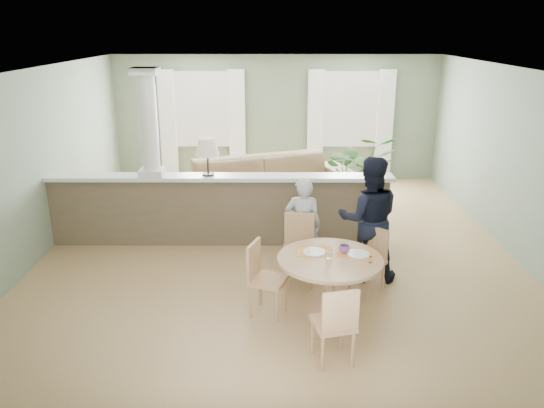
{
  "coord_description": "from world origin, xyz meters",
  "views": [
    {
      "loc": [
        -0.06,
        -7.55,
        3.26
      ],
      "look_at": [
        -0.08,
        -1.0,
        1.05
      ],
      "focal_mm": 35.0,
      "sensor_mm": 36.0,
      "label": 1
    }
  ],
  "objects_px": {
    "chair_near": "(336,322)",
    "chair_side": "(262,275)",
    "dining_table": "(330,269)",
    "chair_far_man": "(370,257)",
    "houseplant": "(358,172)",
    "chair_far_boy": "(299,245)",
    "child_person": "(303,226)",
    "sofa": "(267,186)",
    "man_person": "(369,219)"
  },
  "relations": [
    {
      "from": "chair_near",
      "to": "chair_side",
      "type": "relative_size",
      "value": 0.99
    },
    {
      "from": "dining_table",
      "to": "chair_far_man",
      "type": "xyz_separation_m",
      "value": [
        0.58,
        0.62,
        -0.12
      ]
    },
    {
      "from": "chair_far_man",
      "to": "chair_side",
      "type": "xyz_separation_m",
      "value": [
        -1.36,
        -0.56,
        0.02
      ]
    },
    {
      "from": "houseplant",
      "to": "chair_far_boy",
      "type": "bearing_deg",
      "value": -112.29
    },
    {
      "from": "dining_table",
      "to": "chair_side",
      "type": "distance_m",
      "value": 0.79
    },
    {
      "from": "chair_far_boy",
      "to": "chair_far_man",
      "type": "height_order",
      "value": "chair_far_boy"
    },
    {
      "from": "chair_side",
      "to": "child_person",
      "type": "xyz_separation_m",
      "value": [
        0.53,
        1.11,
        0.19
      ]
    },
    {
      "from": "sofa",
      "to": "chair_side",
      "type": "xyz_separation_m",
      "value": [
        -0.01,
        -3.68,
        0.0
      ]
    },
    {
      "from": "chair_far_man",
      "to": "man_person",
      "type": "bearing_deg",
      "value": 127.98
    },
    {
      "from": "houseplant",
      "to": "child_person",
      "type": "bearing_deg",
      "value": -113.18
    },
    {
      "from": "chair_far_boy",
      "to": "man_person",
      "type": "xyz_separation_m",
      "value": [
        0.92,
        0.09,
        0.34
      ]
    },
    {
      "from": "sofa",
      "to": "chair_side",
      "type": "distance_m",
      "value": 3.68
    },
    {
      "from": "chair_side",
      "to": "child_person",
      "type": "relative_size",
      "value": 0.65
    },
    {
      "from": "chair_near",
      "to": "child_person",
      "type": "relative_size",
      "value": 0.64
    },
    {
      "from": "sofa",
      "to": "child_person",
      "type": "relative_size",
      "value": 2.44
    },
    {
      "from": "sofa",
      "to": "chair_far_man",
      "type": "height_order",
      "value": "sofa"
    },
    {
      "from": "dining_table",
      "to": "chair_far_man",
      "type": "bearing_deg",
      "value": 47.12
    },
    {
      "from": "chair_far_boy",
      "to": "child_person",
      "type": "xyz_separation_m",
      "value": [
        0.06,
        0.28,
        0.17
      ]
    },
    {
      "from": "chair_far_boy",
      "to": "dining_table",
      "type": "bearing_deg",
      "value": -66.1
    },
    {
      "from": "houseplant",
      "to": "chair_far_man",
      "type": "height_order",
      "value": "houseplant"
    },
    {
      "from": "sofa",
      "to": "child_person",
      "type": "height_order",
      "value": "child_person"
    },
    {
      "from": "chair_near",
      "to": "chair_side",
      "type": "bearing_deg",
      "value": -68.18
    },
    {
      "from": "chair_far_boy",
      "to": "child_person",
      "type": "relative_size",
      "value": 0.68
    },
    {
      "from": "chair_near",
      "to": "man_person",
      "type": "bearing_deg",
      "value": -122.06
    },
    {
      "from": "houseplant",
      "to": "dining_table",
      "type": "relative_size",
      "value": 1.18
    },
    {
      "from": "houseplant",
      "to": "man_person",
      "type": "bearing_deg",
      "value": -95.84
    },
    {
      "from": "chair_far_boy",
      "to": "chair_side",
      "type": "xyz_separation_m",
      "value": [
        -0.46,
        -0.84,
        -0.02
      ]
    },
    {
      "from": "chair_far_boy",
      "to": "man_person",
      "type": "relative_size",
      "value": 0.54
    },
    {
      "from": "dining_table",
      "to": "chair_near",
      "type": "distance_m",
      "value": 0.98
    },
    {
      "from": "houseplant",
      "to": "chair_near",
      "type": "height_order",
      "value": "houseplant"
    },
    {
      "from": "chair_far_man",
      "to": "dining_table",
      "type": "bearing_deg",
      "value": -91.65
    },
    {
      "from": "chair_near",
      "to": "houseplant",
      "type": "bearing_deg",
      "value": -114.94
    },
    {
      "from": "chair_side",
      "to": "chair_far_boy",
      "type": "bearing_deg",
      "value": -9.52
    },
    {
      "from": "houseplant",
      "to": "chair_far_boy",
      "type": "relative_size",
      "value": 1.56
    },
    {
      "from": "houseplant",
      "to": "chair_near",
      "type": "distance_m",
      "value": 4.92
    },
    {
      "from": "chair_far_man",
      "to": "child_person",
      "type": "relative_size",
      "value": 0.62
    },
    {
      "from": "sofa",
      "to": "chair_far_boy",
      "type": "xyz_separation_m",
      "value": [
        0.45,
        -2.84,
        0.02
      ]
    },
    {
      "from": "sofa",
      "to": "man_person",
      "type": "distance_m",
      "value": 3.1
    },
    {
      "from": "chair_far_man",
      "to": "chair_near",
      "type": "xyz_separation_m",
      "value": [
        -0.62,
        -1.6,
        0.02
      ]
    },
    {
      "from": "sofa",
      "to": "chair_far_man",
      "type": "bearing_deg",
      "value": -86.47
    },
    {
      "from": "sofa",
      "to": "man_person",
      "type": "bearing_deg",
      "value": -83.42
    },
    {
      "from": "dining_table",
      "to": "chair_side",
      "type": "bearing_deg",
      "value": 175.68
    },
    {
      "from": "sofa",
      "to": "chair_near",
      "type": "relative_size",
      "value": 3.81
    },
    {
      "from": "houseplant",
      "to": "chair_near",
      "type": "bearing_deg",
      "value": -100.93
    },
    {
      "from": "man_person",
      "to": "sofa",
      "type": "bearing_deg",
      "value": -60.15
    },
    {
      "from": "chair_near",
      "to": "child_person",
      "type": "distance_m",
      "value": 2.17
    },
    {
      "from": "chair_far_boy",
      "to": "chair_near",
      "type": "height_order",
      "value": "chair_far_boy"
    },
    {
      "from": "houseplant",
      "to": "chair_far_boy",
      "type": "height_order",
      "value": "houseplant"
    },
    {
      "from": "chair_side",
      "to": "child_person",
      "type": "distance_m",
      "value": 1.25
    },
    {
      "from": "houseplant",
      "to": "chair_far_man",
      "type": "xyz_separation_m",
      "value": [
        -0.31,
        -3.23,
        -0.25
      ]
    }
  ]
}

